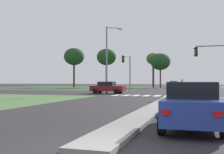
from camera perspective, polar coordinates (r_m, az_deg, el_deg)
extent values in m
plane|color=#282628|center=(35.76, 13.16, -3.36)|extent=(200.00, 200.00, 0.00)
cube|color=#2D4C28|center=(66.31, -7.92, -2.16)|extent=(35.00, 35.00, 0.01)
cube|color=gray|center=(16.89, 8.87, -6.07)|extent=(1.20, 22.00, 0.14)
cube|color=gray|center=(60.71, 14.72, -2.21)|extent=(1.20, 36.00, 0.14)
cube|color=silver|center=(17.51, 20.71, -6.05)|extent=(0.14, 2.00, 0.01)
cube|color=silver|center=(23.48, 19.74, -4.69)|extent=(0.14, 2.00, 0.01)
cube|color=silver|center=(29.47, 19.17, -3.89)|extent=(0.14, 2.00, 0.01)
cube|color=silver|center=(28.73, 19.83, -3.97)|extent=(6.40, 0.50, 0.01)
cube|color=silver|center=(31.72, 0.89, -3.70)|extent=(0.70, 2.80, 0.01)
cube|color=silver|center=(31.43, 2.91, -3.73)|extent=(0.70, 2.80, 0.01)
cube|color=silver|center=(31.17, 4.96, -3.75)|extent=(0.70, 2.80, 0.01)
cube|color=silver|center=(30.95, 7.05, -3.77)|extent=(0.70, 2.80, 0.01)
cube|color=silver|center=(30.77, 9.16, -3.79)|extent=(0.70, 2.80, 0.01)
cube|color=silver|center=(30.64, 11.30, -3.79)|extent=(0.70, 2.80, 0.01)
cube|color=silver|center=(30.55, 13.45, -3.80)|extent=(0.70, 2.80, 0.01)
cube|color=slate|center=(60.77, 12.44, -1.63)|extent=(1.73, 4.36, 0.75)
cube|color=black|center=(60.92, 12.45, -1.03)|extent=(1.52, 2.00, 0.52)
cube|color=red|center=(62.92, 13.19, -1.53)|extent=(0.20, 0.04, 0.14)
cube|color=red|center=(63.02, 12.00, -1.53)|extent=(0.20, 0.04, 0.14)
cylinder|color=black|center=(59.33, 13.17, -2.01)|extent=(0.22, 0.64, 0.64)
cylinder|color=black|center=(59.47, 11.51, -2.01)|extent=(0.22, 0.64, 0.64)
cylinder|color=black|center=(62.11, 13.34, -1.95)|extent=(0.22, 0.64, 0.64)
cylinder|color=black|center=(62.24, 11.75, -1.95)|extent=(0.22, 0.64, 0.64)
cube|color=#B7B7BC|center=(15.66, 16.76, -4.24)|extent=(1.88, 4.11, 0.71)
cube|color=black|center=(15.48, 16.75, -2.00)|extent=(1.65, 1.89, 0.52)
cube|color=red|center=(13.61, 13.72, -4.48)|extent=(0.20, 0.04, 0.14)
cube|color=red|center=(13.60, 19.75, -4.46)|extent=(0.20, 0.04, 0.14)
cylinder|color=black|center=(17.02, 13.61, -5.17)|extent=(0.22, 0.64, 0.64)
cylinder|color=black|center=(17.02, 19.95, -5.14)|extent=(0.22, 0.64, 0.64)
cylinder|color=black|center=(14.41, 12.99, -5.97)|extent=(0.22, 0.64, 0.64)
cylinder|color=black|center=(14.40, 20.51, -5.95)|extent=(0.22, 0.64, 0.64)
cube|color=navy|center=(10.02, 16.08, -6.09)|extent=(1.74, 4.55, 0.76)
cube|color=black|center=(9.83, 16.06, -2.47)|extent=(1.53, 2.09, 0.52)
cube|color=red|center=(7.77, 10.91, -7.11)|extent=(0.20, 0.04, 0.14)
cube|color=red|center=(7.75, 20.76, -7.09)|extent=(0.20, 0.04, 0.14)
cylinder|color=black|center=(11.55, 11.85, -7.28)|extent=(0.22, 0.64, 0.64)
cylinder|color=black|center=(11.53, 20.56, -7.26)|extent=(0.22, 0.64, 0.64)
cylinder|color=black|center=(8.68, 10.12, -9.46)|extent=(0.22, 0.64, 0.64)
cylinder|color=black|center=(8.65, 21.80, -9.45)|extent=(0.22, 0.64, 0.64)
cube|color=maroon|center=(35.53, -0.84, -2.33)|extent=(4.28, 1.83, 0.68)
cube|color=black|center=(35.56, -1.07, -1.36)|extent=(1.97, 1.61, 0.52)
cube|color=red|center=(36.90, -3.71, -2.16)|extent=(0.04, 0.20, 0.14)
cube|color=red|center=(35.60, -4.50, -2.21)|extent=(0.04, 0.20, 0.14)
cylinder|color=black|center=(36.03, 1.68, -2.85)|extent=(0.64, 0.22, 0.64)
cylinder|color=black|center=(34.27, 0.87, -2.96)|extent=(0.64, 0.22, 0.64)
cylinder|color=black|center=(36.85, -2.44, -2.80)|extent=(0.64, 0.22, 0.64)
cylinder|color=black|center=(35.12, -3.43, -2.90)|extent=(0.64, 0.22, 0.64)
cube|color=black|center=(29.19, 16.76, 4.95)|extent=(0.26, 0.32, 0.95)
sphere|color=#360503|center=(29.22, 16.44, 5.53)|extent=(0.20, 0.20, 0.20)
sphere|color=orange|center=(29.19, 16.45, 4.95)|extent=(0.20, 0.20, 0.20)
sphere|color=black|center=(29.16, 16.45, 4.36)|extent=(0.20, 0.20, 0.20)
cylinder|color=gray|center=(43.42, 3.67, 0.68)|extent=(0.18, 0.18, 5.45)
cylinder|color=gray|center=(41.53, 3.01, 4.16)|extent=(0.12, 4.17, 0.12)
cube|color=black|center=(39.47, 2.28, 3.65)|extent=(0.32, 0.26, 0.95)
sphere|color=#360503|center=(39.34, 2.22, 4.11)|extent=(0.20, 0.20, 0.20)
sphere|color=orange|center=(39.32, 2.22, 3.67)|extent=(0.20, 0.20, 0.20)
sphere|color=black|center=(39.30, 2.22, 3.23)|extent=(0.20, 0.20, 0.20)
cylinder|color=gray|center=(35.63, -1.08, 3.45)|extent=(0.20, 0.20, 8.50)
cylinder|color=gray|center=(36.47, 0.34, 9.93)|extent=(1.57, 1.19, 0.10)
ellipsoid|color=#B2B2A8|center=(36.77, 1.73, 9.68)|extent=(0.56, 0.28, 0.20)
cylinder|color=#9E8966|center=(44.16, 14.05, -2.19)|extent=(0.16, 0.16, 0.75)
cylinder|color=#9E8966|center=(44.15, 14.05, -1.19)|extent=(0.34, 0.34, 0.79)
sphere|color=tan|center=(44.15, 14.05, -0.54)|extent=(0.22, 0.22, 0.22)
cylinder|color=#423323|center=(70.76, -7.72, 0.47)|extent=(0.47, 0.47, 6.28)
ellipsoid|color=#1E421E|center=(71.00, -7.71, 4.13)|extent=(5.08, 5.08, 4.32)
cylinder|color=#423323|center=(67.45, -1.14, 0.43)|extent=(0.44, 0.44, 6.07)
ellipsoid|color=#1E421E|center=(67.68, -1.14, 4.08)|extent=(4.66, 4.66, 3.96)
cylinder|color=#423323|center=(68.71, 8.38, 0.41)|extent=(0.48, 0.48, 6.06)
ellipsoid|color=#38602D|center=(68.90, 8.37, 3.70)|extent=(3.34, 3.34, 2.84)
cylinder|color=#423323|center=(65.13, 9.80, -0.09)|extent=(0.32, 0.32, 4.76)
ellipsoid|color=#1E421E|center=(65.27, 9.79, 3.10)|extent=(4.55, 4.55, 3.87)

